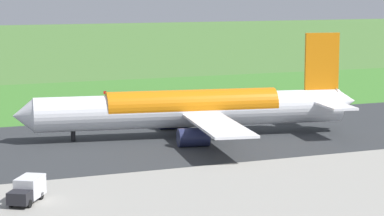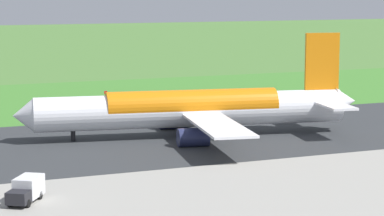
{
  "view_description": "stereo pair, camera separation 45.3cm",
  "coord_description": "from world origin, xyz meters",
  "px_view_note": "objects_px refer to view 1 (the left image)",
  "views": [
    {
      "loc": [
        53.26,
        111.83,
        22.62
      ],
      "look_at": [
        6.61,
        0.0,
        4.5
      ],
      "focal_mm": 74.58,
      "sensor_mm": 36.0,
      "label": 1
    },
    {
      "loc": [
        52.84,
        112.0,
        22.62
      ],
      "look_at": [
        6.61,
        0.0,
        4.5
      ],
      "focal_mm": 74.58,
      "sensor_mm": 36.0,
      "label": 2
    }
  ],
  "objects_px": {
    "service_truck_fuel": "(28,190)",
    "no_stopping_sign": "(105,96)",
    "airliner_main": "(194,109)",
    "traffic_cone_orange": "(97,106)"
  },
  "relations": [
    {
      "from": "traffic_cone_orange",
      "to": "service_truck_fuel",
      "type": "bearing_deg",
      "value": 67.91
    },
    {
      "from": "service_truck_fuel",
      "to": "traffic_cone_orange",
      "type": "relative_size",
      "value": 11.08
    },
    {
      "from": "airliner_main",
      "to": "service_truck_fuel",
      "type": "relative_size",
      "value": 8.86
    },
    {
      "from": "airliner_main",
      "to": "no_stopping_sign",
      "type": "xyz_separation_m",
      "value": [
        2.49,
        -40.04,
        -2.85
      ]
    },
    {
      "from": "service_truck_fuel",
      "to": "no_stopping_sign",
      "type": "relative_size",
      "value": 2.41
    },
    {
      "from": "service_truck_fuel",
      "to": "no_stopping_sign",
      "type": "xyz_separation_m",
      "value": [
        -28.87,
        -68.57,
        0.1
      ]
    },
    {
      "from": "traffic_cone_orange",
      "to": "airliner_main",
      "type": "bearing_deg",
      "value": 99.08
    },
    {
      "from": "airliner_main",
      "to": "no_stopping_sign",
      "type": "distance_m",
      "value": 40.22
    },
    {
      "from": "airliner_main",
      "to": "service_truck_fuel",
      "type": "bearing_deg",
      "value": 42.29
    },
    {
      "from": "no_stopping_sign",
      "to": "traffic_cone_orange",
      "type": "height_order",
      "value": "no_stopping_sign"
    }
  ]
}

